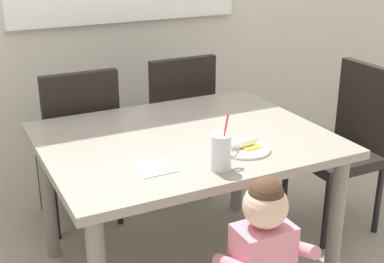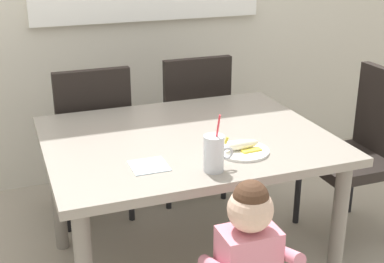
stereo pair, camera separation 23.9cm
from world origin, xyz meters
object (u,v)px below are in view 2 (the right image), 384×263
(milk_cup, at_px, (214,155))
(snack_plate, at_px, (243,151))
(toddler_standing, at_px, (248,257))
(paper_napkin, at_px, (149,166))
(dining_chair_left, at_px, (92,135))
(dining_chair_right, at_px, (191,119))
(dining_table, at_px, (186,154))
(dining_chair_far, at_px, (363,145))
(peeled_banana, at_px, (242,145))

(milk_cup, height_order, snack_plate, milk_cup)
(toddler_standing, distance_m, paper_napkin, 0.55)
(dining_chair_left, relative_size, milk_cup, 3.85)
(snack_plate, bearing_deg, paper_napkin, 179.78)
(dining_chair_left, distance_m, snack_plate, 1.12)
(dining_chair_right, distance_m, milk_cup, 1.25)
(dining_chair_right, relative_size, milk_cup, 3.85)
(dining_chair_left, height_order, dining_chair_right, same)
(dining_table, height_order, paper_napkin, paper_napkin)
(toddler_standing, bearing_deg, paper_napkin, 121.18)
(dining_chair_far, distance_m, peeled_banana, 0.98)
(dining_table, relative_size, dining_chair_right, 1.37)
(dining_chair_left, bearing_deg, snack_plate, 116.69)
(paper_napkin, bearing_deg, snack_plate, -0.22)
(dining_chair_right, xyz_separation_m, snack_plate, (-0.14, -1.04, 0.22))
(milk_cup, bearing_deg, paper_napkin, 151.05)
(toddler_standing, height_order, snack_plate, toddler_standing)
(dining_chair_left, xyz_separation_m, paper_napkin, (0.07, -0.98, 0.21))
(paper_napkin, bearing_deg, toddler_standing, -58.82)
(dining_table, distance_m, dining_chair_far, 1.06)
(dining_table, distance_m, paper_napkin, 0.39)
(dining_table, xyz_separation_m, dining_chair_right, (0.31, 0.77, -0.12))
(dining_table, height_order, peeled_banana, peeled_banana)
(paper_napkin, bearing_deg, dining_chair_left, 93.99)
(dining_chair_far, relative_size, peeled_banana, 5.54)
(dining_table, xyz_separation_m, dining_chair_far, (1.06, 0.04, -0.12))
(snack_plate, bearing_deg, dining_chair_left, 116.69)
(dining_chair_left, bearing_deg, toddler_standing, 103.01)
(dining_chair_left, height_order, toddler_standing, dining_chair_left)
(milk_cup, xyz_separation_m, peeled_banana, (0.19, 0.13, -0.04))
(milk_cup, distance_m, snack_plate, 0.24)
(dining_chair_far, distance_m, milk_cup, 1.20)
(milk_cup, distance_m, paper_napkin, 0.28)
(dining_chair_left, relative_size, peeled_banana, 5.54)
(snack_plate, distance_m, peeled_banana, 0.03)
(snack_plate, xyz_separation_m, peeled_banana, (-0.00, 0.01, 0.03))
(dining_chair_right, relative_size, snack_plate, 4.17)
(dining_table, xyz_separation_m, peeled_banana, (0.16, -0.27, 0.13))
(dining_chair_left, bearing_deg, milk_cup, 105.26)
(dining_chair_far, relative_size, snack_plate, 4.17)
(dining_table, xyz_separation_m, milk_cup, (-0.03, -0.40, 0.16))
(paper_napkin, bearing_deg, dining_table, 46.14)
(dining_chair_right, xyz_separation_m, dining_chair_far, (0.75, -0.73, 0.00))
(milk_cup, bearing_deg, dining_chair_right, 74.12)
(dining_chair_left, distance_m, toddler_standing, 1.44)
(peeled_banana, bearing_deg, dining_table, 121.01)
(milk_cup, xyz_separation_m, snack_plate, (0.19, 0.13, -0.06))
(dining_chair_right, height_order, snack_plate, dining_chair_right)
(toddler_standing, distance_m, peeled_banana, 0.53)
(dining_table, height_order, snack_plate, snack_plate)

